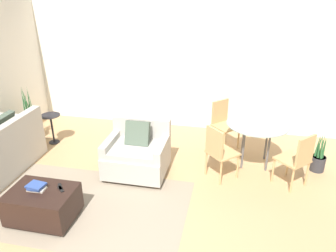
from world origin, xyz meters
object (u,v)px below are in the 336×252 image
at_px(armchair, 137,154).
at_px(potted_plant_small, 318,159).
at_px(book_stack, 36,187).
at_px(ottoman, 43,204).
at_px(dining_chair_near_right, 298,157).
at_px(dining_chair_far_left, 223,121).
at_px(tv_remote_primary, 60,187).
at_px(dining_table, 257,129).
at_px(dining_chair_near_left, 219,150).
at_px(tv_remote_secondary, 61,189).
at_px(potted_plant, 32,125).
at_px(side_table, 52,124).

height_order(armchair, potted_plant_small, armchair).
xyz_separation_m(armchair, book_stack, (-0.97, -1.35, 0.13)).
bearing_deg(ottoman, potted_plant_small, 28.22).
xyz_separation_m(dining_chair_near_right, dining_chair_far_left, (-1.19, 1.19, 0.00)).
xyz_separation_m(tv_remote_primary, dining_table, (2.60, 1.94, 0.22)).
bearing_deg(dining_chair_near_left, ottoman, -146.13).
xyz_separation_m(ottoman, book_stack, (-0.07, 0.03, 0.24)).
xyz_separation_m(tv_remote_secondary, dining_chair_near_left, (1.98, 1.39, 0.07)).
bearing_deg(potted_plant, dining_table, -1.35).
relative_size(armchair, dining_table, 0.95).
height_order(ottoman, book_stack, book_stack).
bearing_deg(armchair, tv_remote_secondary, -117.33).
height_order(ottoman, potted_plant_small, potted_plant_small).
relative_size(book_stack, dining_chair_near_left, 0.27).
bearing_deg(dining_chair_near_right, tv_remote_secondary, -156.22).
bearing_deg(armchair, ottoman, -123.28).
bearing_deg(side_table, tv_remote_primary, -57.27).
xyz_separation_m(armchair, dining_chair_near_left, (1.31, 0.11, 0.17)).
distance_m(book_stack, tv_remote_secondary, 0.32).
bearing_deg(armchair, side_table, 159.80).
bearing_deg(dining_chair_far_left, side_table, -169.85).
bearing_deg(book_stack, dining_table, 35.50).
relative_size(tv_remote_secondary, potted_plant, 0.13).
bearing_deg(tv_remote_primary, tv_remote_secondary, -55.33).
relative_size(armchair, potted_plant, 0.87).
bearing_deg(dining_chair_far_left, tv_remote_primary, -128.45).
bearing_deg(dining_chair_near_left, dining_chair_far_left, 90.00).
relative_size(potted_plant, dining_table, 1.08).
relative_size(tv_remote_primary, potted_plant, 0.14).
height_order(book_stack, dining_chair_near_left, dining_chair_near_left).
bearing_deg(potted_plant, tv_remote_secondary, -49.26).
distance_m(tv_remote_secondary, potted_plant, 2.76).
bearing_deg(dining_chair_near_left, dining_table, 45.00).
bearing_deg(book_stack, potted_plant, 124.67).
xyz_separation_m(tv_remote_secondary, potted_plant, (-1.80, 2.09, -0.16)).
bearing_deg(armchair, potted_plant_small, 13.27).
height_order(tv_remote_primary, tv_remote_secondary, same).
height_order(potted_plant, potted_plant_small, potted_plant).
bearing_deg(tv_remote_secondary, potted_plant_small, 28.64).
distance_m(dining_table, dining_chair_near_left, 0.85).
distance_m(dining_chair_near_right, potted_plant_small, 0.80).
bearing_deg(dining_chair_far_left, dining_table, -45.00).
xyz_separation_m(potted_plant, potted_plant_small, (5.42, -0.11, -0.07)).
bearing_deg(armchair, dining_chair_near_right, 2.61).
bearing_deg(potted_plant_small, tv_remote_primary, -152.17).
height_order(dining_chair_near_right, potted_plant_small, dining_chair_near_right).
bearing_deg(book_stack, dining_chair_far_left, 49.18).
bearing_deg(side_table, potted_plant, 169.64).
height_order(ottoman, side_table, side_table).
relative_size(tv_remote_secondary, dining_chair_near_left, 0.16).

